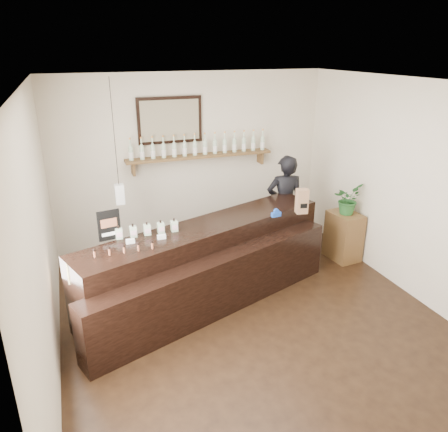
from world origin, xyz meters
name	(u,v)px	position (x,y,z in m)	size (l,w,h in m)	color
ground	(250,315)	(0.00, 0.00, 0.00)	(5.00, 5.00, 0.00)	black
room_shell	(253,186)	(0.00, 0.00, 1.70)	(5.00, 5.00, 5.00)	beige
back_wall_decor	(185,141)	(-0.14, 2.37, 1.75)	(2.66, 0.96, 1.69)	brown
counter	(209,266)	(-0.34, 0.57, 0.47)	(3.59, 2.13, 1.17)	black
promo_sign	(109,225)	(-1.55, 0.65, 1.19)	(0.27, 0.07, 0.37)	black
paper_bag	(302,201)	(1.03, 0.68, 1.17)	(0.17, 0.14, 0.34)	#886142
tape_dispenser	(276,213)	(0.64, 0.67, 1.05)	(0.14, 0.07, 0.11)	#1945AF
side_cabinet	(343,236)	(2.00, 0.98, 0.38)	(0.43, 0.55, 0.76)	brown
potted_plant	(347,199)	(2.00, 0.98, 0.99)	(0.42, 0.36, 0.47)	#265F28
shopkeeper	(285,198)	(1.24, 1.55, 0.91)	(0.66, 0.43, 1.81)	black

